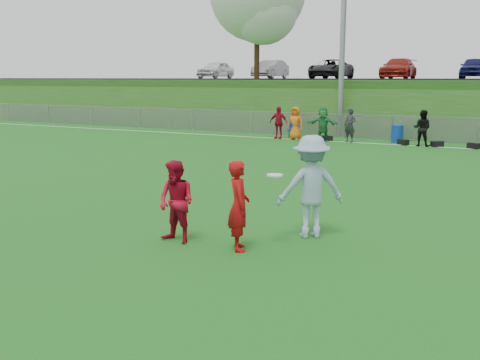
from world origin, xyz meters
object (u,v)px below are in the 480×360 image
Objects in this scene: player_red_center at (176,202)px; recycling_bin at (397,134)px; player_red_left at (239,206)px; frisbee at (275,175)px; player_blue at (311,187)px.

player_red_center is 1.87× the size of recycling_bin.
player_red_left is 18.55m from recycling_bin.
recycling_bin is at bearing -31.79° from player_red_left.
player_red_center is at bearing 62.70° from player_red_left.
player_red_center is 5.29× the size of frisbee.
frisbee is (0.51, 0.48, 0.54)m from player_red_left.
player_red_left reaches higher than frisbee.
player_blue reaches higher than player_red_center.
frisbee is (1.79, 0.61, 0.57)m from player_red_center.
player_red_center is 18.70m from recycling_bin.
player_red_center is 1.98m from frisbee.
player_red_left is 5.54× the size of frisbee.
player_red_left is 1.29m from player_red_center.
frisbee is (-0.40, -0.91, 0.35)m from player_blue.
player_blue is 1.06m from frisbee.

